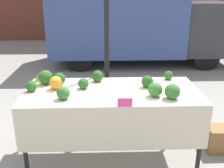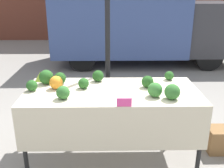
{
  "view_description": "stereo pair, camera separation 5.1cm",
  "coord_description": "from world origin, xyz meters",
  "px_view_note": "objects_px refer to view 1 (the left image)",
  "views": [
    {
      "loc": [
        -0.1,
        -2.91,
        2.04
      ],
      "look_at": [
        0.0,
        0.0,
        0.98
      ],
      "focal_mm": 42.0,
      "sensor_mm": 36.0,
      "label": 1
    },
    {
      "loc": [
        -0.05,
        -2.91,
        2.04
      ],
      "look_at": [
        0.0,
        0.0,
        0.98
      ],
      "focal_mm": 42.0,
      "sensor_mm": 36.0,
      "label": 2
    }
  ],
  "objects_px": {
    "price_sign": "(125,102)",
    "produce_crate": "(224,139)",
    "parked_truck": "(135,21)",
    "orange_cauliflower": "(56,83)"
  },
  "relations": [
    {
      "from": "parked_truck",
      "to": "price_sign",
      "type": "distance_m",
      "value": 5.1
    },
    {
      "from": "orange_cauliflower",
      "to": "produce_crate",
      "type": "distance_m",
      "value": 2.31
    },
    {
      "from": "orange_cauliflower",
      "to": "produce_crate",
      "type": "bearing_deg",
      "value": 0.07
    },
    {
      "from": "parked_truck",
      "to": "orange_cauliflower",
      "type": "bearing_deg",
      "value": -107.95
    },
    {
      "from": "price_sign",
      "to": "produce_crate",
      "type": "bearing_deg",
      "value": 20.95
    },
    {
      "from": "parked_truck",
      "to": "price_sign",
      "type": "bearing_deg",
      "value": -97.65
    },
    {
      "from": "price_sign",
      "to": "produce_crate",
      "type": "distance_m",
      "value": 1.67
    },
    {
      "from": "orange_cauliflower",
      "to": "produce_crate",
      "type": "height_order",
      "value": "orange_cauliflower"
    },
    {
      "from": "orange_cauliflower",
      "to": "produce_crate",
      "type": "relative_size",
      "value": 0.35
    },
    {
      "from": "parked_truck",
      "to": "produce_crate",
      "type": "relative_size",
      "value": 10.78
    }
  ]
}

